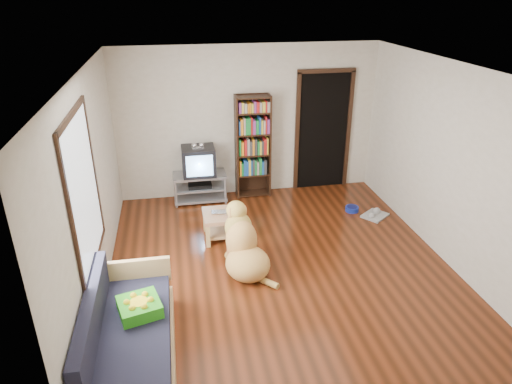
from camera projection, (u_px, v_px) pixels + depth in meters
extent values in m
plane|color=#5A240F|center=(280.00, 266.00, 6.15)|extent=(5.00, 5.00, 0.00)
plane|color=white|center=(285.00, 69.00, 5.07)|extent=(5.00, 5.00, 0.00)
plane|color=beige|center=(248.00, 122.00, 7.85)|extent=(4.50, 0.00, 4.50)
plane|color=beige|center=(362.00, 304.00, 3.38)|extent=(4.50, 0.00, 4.50)
plane|color=beige|center=(92.00, 191.00, 5.24)|extent=(0.00, 5.00, 5.00)
plane|color=beige|center=(449.00, 165.00, 5.99)|extent=(0.00, 5.00, 5.00)
cube|color=green|center=(139.00, 307.00, 4.61)|extent=(0.49, 0.49, 0.13)
imported|color=silver|center=(222.00, 213.00, 6.65)|extent=(0.33, 0.23, 0.02)
cylinder|color=navy|center=(352.00, 209.00, 7.62)|extent=(0.22, 0.22, 0.08)
cube|color=gray|center=(375.00, 215.00, 7.46)|extent=(0.51, 0.50, 0.03)
cube|color=white|center=(84.00, 193.00, 4.71)|extent=(0.02, 1.30, 1.60)
cube|color=black|center=(71.00, 115.00, 4.37)|extent=(0.03, 1.42, 0.06)
cube|color=black|center=(96.00, 260.00, 5.05)|extent=(0.03, 1.42, 0.06)
cube|color=black|center=(72.00, 224.00, 4.08)|extent=(0.03, 0.06, 1.70)
cube|color=black|center=(94.00, 168.00, 5.34)|extent=(0.03, 0.06, 1.70)
cube|color=black|center=(323.00, 132.00, 8.16)|extent=(0.90, 0.02, 2.10)
cube|color=black|center=(297.00, 134.00, 8.07)|extent=(0.07, 0.05, 2.14)
cube|color=black|center=(348.00, 131.00, 8.23)|extent=(0.07, 0.05, 2.14)
cube|color=black|center=(327.00, 71.00, 7.70)|extent=(1.03, 0.05, 0.07)
cube|color=#99999E|center=(199.00, 175.00, 7.81)|extent=(0.90, 0.45, 0.04)
cube|color=#99999E|center=(200.00, 187.00, 7.91)|extent=(0.86, 0.42, 0.03)
cube|color=#99999E|center=(201.00, 197.00, 7.99)|extent=(0.90, 0.45, 0.04)
cylinder|color=#99999E|center=(176.00, 194.00, 7.66)|extent=(0.04, 0.04, 0.50)
cylinder|color=#99999E|center=(225.00, 190.00, 7.80)|extent=(0.04, 0.04, 0.50)
cylinder|color=#99999E|center=(175.00, 185.00, 8.02)|extent=(0.04, 0.04, 0.50)
cylinder|color=#99999E|center=(223.00, 181.00, 8.16)|extent=(0.04, 0.04, 0.50)
cube|color=black|center=(200.00, 185.00, 7.89)|extent=(0.40, 0.30, 0.07)
cube|color=black|center=(199.00, 161.00, 7.71)|extent=(0.55, 0.48, 0.48)
cube|color=black|center=(198.00, 157.00, 7.89)|extent=(0.40, 0.14, 0.36)
cube|color=#8CBFF2|center=(200.00, 166.00, 7.49)|extent=(0.44, 0.02, 0.36)
cube|color=silver|center=(198.00, 148.00, 7.56)|extent=(0.20, 0.07, 0.02)
sphere|color=silver|center=(194.00, 145.00, 7.53)|extent=(0.09, 0.09, 0.09)
sphere|color=silver|center=(201.00, 145.00, 7.55)|extent=(0.09, 0.09, 0.09)
cube|color=black|center=(237.00, 148.00, 7.83)|extent=(0.03, 0.30, 1.80)
cube|color=black|center=(269.00, 146.00, 7.93)|extent=(0.03, 0.30, 1.80)
cube|color=black|center=(251.00, 144.00, 8.00)|extent=(0.60, 0.02, 1.80)
cube|color=black|center=(253.00, 193.00, 8.24)|extent=(0.56, 0.28, 0.02)
cube|color=black|center=(253.00, 174.00, 8.09)|extent=(0.56, 0.28, 0.03)
cube|color=black|center=(253.00, 154.00, 7.93)|extent=(0.56, 0.28, 0.02)
cube|color=black|center=(253.00, 134.00, 7.78)|extent=(0.56, 0.28, 0.02)
cube|color=black|center=(253.00, 112.00, 7.63)|extent=(0.56, 0.28, 0.02)
cube|color=black|center=(253.00, 97.00, 7.52)|extent=(0.56, 0.28, 0.02)
cube|color=tan|center=(134.00, 353.00, 4.55)|extent=(0.80, 1.80, 0.22)
cube|color=#1E1E2D|center=(132.00, 336.00, 4.46)|extent=(0.74, 1.74, 0.18)
cube|color=#1E1E2D|center=(91.00, 318.00, 4.29)|extent=(0.12, 1.74, 0.40)
cube|color=tan|center=(135.00, 272.00, 5.16)|extent=(0.80, 0.06, 0.30)
cube|color=tan|center=(222.00, 215.00, 6.70)|extent=(0.55, 0.55, 0.06)
cube|color=tan|center=(223.00, 231.00, 6.81)|extent=(0.45, 0.45, 0.03)
cube|color=tan|center=(208.00, 236.00, 6.53)|extent=(0.06, 0.06, 0.34)
cube|color=tan|center=(240.00, 233.00, 6.61)|extent=(0.06, 0.06, 0.34)
cube|color=#D4BB6C|center=(205.00, 221.00, 6.95)|extent=(0.06, 0.06, 0.34)
cube|color=tan|center=(236.00, 218.00, 7.03)|extent=(0.06, 0.06, 0.34)
ellipsoid|color=tan|center=(248.00, 264.00, 5.88)|extent=(0.69, 0.73, 0.42)
ellipsoid|color=#D8A553|center=(241.00, 240.00, 5.97)|extent=(0.49, 0.53, 0.56)
ellipsoid|color=#B69646|center=(238.00, 227.00, 6.01)|extent=(0.42, 0.39, 0.40)
ellipsoid|color=gold|center=(236.00, 210.00, 5.98)|extent=(0.31, 0.33, 0.25)
ellipsoid|color=#B39344|center=(233.00, 208.00, 6.11)|extent=(0.15, 0.24, 0.10)
sphere|color=black|center=(230.00, 205.00, 6.19)|extent=(0.05, 0.05, 0.05)
ellipsoid|color=#B79046|center=(231.00, 214.00, 5.91)|extent=(0.08, 0.10, 0.17)
ellipsoid|color=tan|center=(244.00, 211.00, 5.98)|extent=(0.08, 0.10, 0.17)
cylinder|color=tan|center=(230.00, 245.00, 6.21)|extent=(0.12, 0.15, 0.46)
cylinder|color=tan|center=(242.00, 242.00, 6.27)|extent=(0.12, 0.15, 0.46)
sphere|color=tan|center=(229.00, 255.00, 6.34)|extent=(0.12, 0.12, 0.12)
sphere|color=#BC8548|center=(241.00, 253.00, 6.40)|extent=(0.12, 0.12, 0.12)
cylinder|color=#D9B253|center=(265.00, 281.00, 5.77)|extent=(0.32, 0.35, 0.09)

